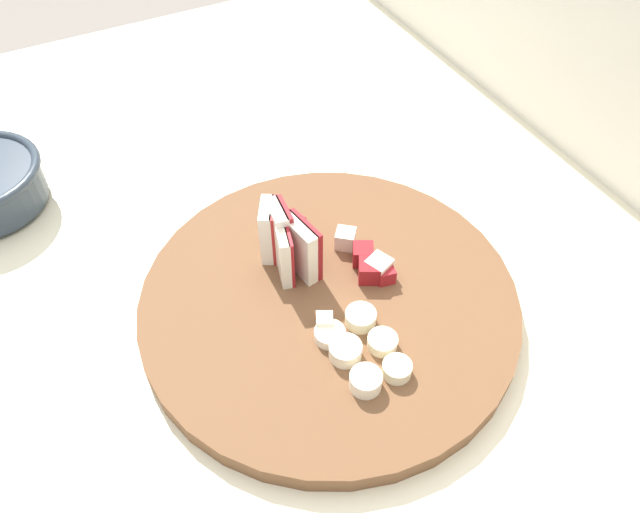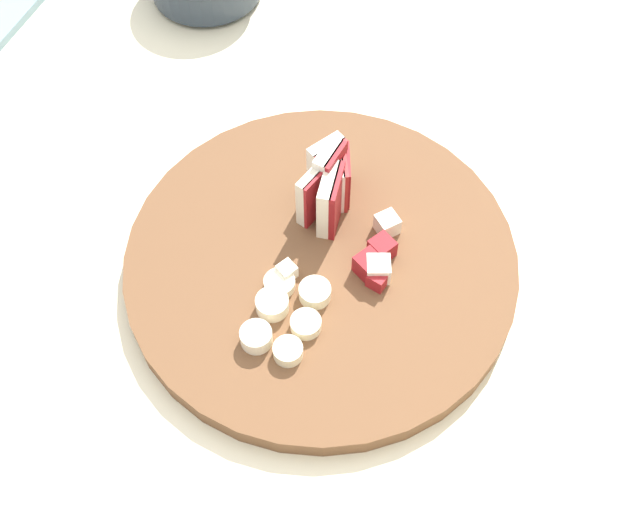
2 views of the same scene
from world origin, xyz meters
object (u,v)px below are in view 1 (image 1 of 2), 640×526
at_px(cutting_board, 329,302).
at_px(apple_dice_pile, 364,265).
at_px(apple_wedge_fan, 285,238).
at_px(banana_slice_rows, 362,349).

height_order(cutting_board, apple_dice_pile, apple_dice_pile).
height_order(apple_wedge_fan, apple_dice_pile, apple_wedge_fan).
xyz_separation_m(cutting_board, apple_dice_pile, (-0.01, 0.04, 0.02)).
distance_m(cutting_board, banana_slice_rows, 0.07).
distance_m(apple_dice_pile, banana_slice_rows, 0.10).
relative_size(apple_wedge_fan, apple_dice_pile, 0.77).
bearing_deg(banana_slice_rows, apple_dice_pile, 148.63).
bearing_deg(cutting_board, apple_dice_pile, 103.34).
bearing_deg(banana_slice_rows, apple_wedge_fan, -175.63).
relative_size(cutting_board, banana_slice_rows, 4.10).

